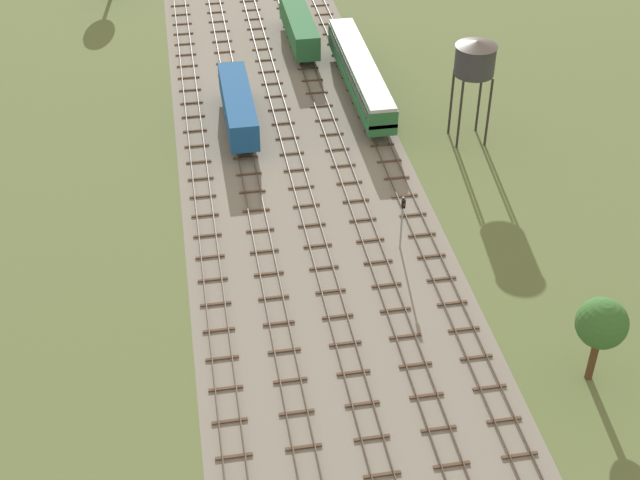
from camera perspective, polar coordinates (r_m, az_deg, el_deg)
The scene contains 13 objects.
ground_plane at distance 89.77m, azimuth -2.15°, elevation 6.66°, with size 480.00×480.00×0.00m, color #5B6B3D.
ballast_bed at distance 89.77m, azimuth -2.15°, elevation 6.66°, with size 21.98×176.00×0.01m, color gray.
track_far_left at distance 90.02m, azimuth -7.95°, elevation 6.51°, with size 2.40×126.00×0.29m.
track_left at distance 90.18m, azimuth -5.09°, elevation 6.79°, with size 2.40×126.00×0.29m.
track_centre_left at distance 90.56m, azimuth -2.24°, elevation 7.05°, with size 2.40×126.00×0.29m.
track_centre at distance 91.16m, azimuth 0.58°, elevation 7.29°, with size 2.40×126.00×0.29m.
track_centre_right at distance 91.97m, azimuth 3.37°, elevation 7.52°, with size 2.40×126.00×0.29m.
freight_boxcar_left_nearest at distance 90.49m, azimuth -5.27°, elevation 8.57°, with size 2.87×14.00×3.60m.
passenger_coach_centre_right_near at distance 96.33m, azimuth 2.58°, elevation 10.64°, with size 2.96×22.00×3.80m.
freight_boxcar_centre_mid at distance 107.83m, azimuth -1.35°, elevation 13.55°, with size 2.87×14.00×3.60m.
water_tower at distance 86.42m, azimuth 9.90°, elevation 11.34°, with size 4.01×4.01×10.46m.
signal_post_nearest at distance 72.69m, azimuth 5.29°, elevation 1.51°, with size 0.28×0.47×5.09m.
lineside_tree_1 at distance 62.49m, azimuth 17.57°, elevation -5.15°, with size 3.54×3.54×6.89m.
Camera 1 is at (-9.89, -20.96, 45.13)m, focal length 50.02 mm.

